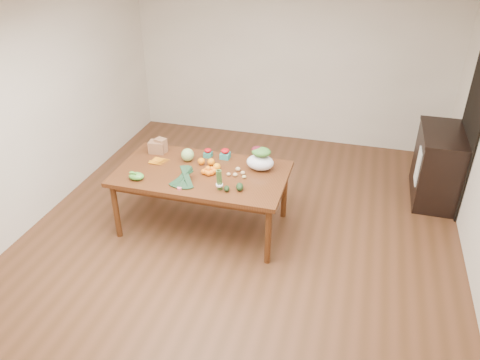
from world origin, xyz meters
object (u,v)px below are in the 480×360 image
(dining_table, at_px, (203,199))
(kale_bunch, at_px, (182,178))
(paper_bag, at_px, (157,146))
(cabbage, at_px, (188,155))
(mandarin_cluster, at_px, (208,170))
(cabinet, at_px, (437,165))
(asparagus_bundle, at_px, (219,180))
(salad_bag, at_px, (260,160))

(dining_table, bearing_deg, kale_bunch, -107.27)
(paper_bag, xyz_separation_m, cabbage, (0.44, -0.10, -0.01))
(mandarin_cluster, bearing_deg, cabinet, 29.37)
(mandarin_cluster, bearing_deg, asparagus_bundle, -52.66)
(cabinet, height_order, kale_bunch, cabinet)
(kale_bunch, bearing_deg, salad_bag, 37.64)
(dining_table, height_order, kale_bunch, kale_bunch)
(asparagus_bundle, relative_size, salad_bag, 0.79)
(cabinet, bearing_deg, mandarin_cluster, -150.63)
(cabinet, relative_size, mandarin_cluster, 5.67)
(mandarin_cluster, distance_m, kale_bunch, 0.36)
(cabinet, xyz_separation_m, kale_bunch, (-2.81, -1.77, 0.36))
(cabinet, distance_m, cabbage, 3.22)
(dining_table, relative_size, cabinet, 1.91)
(paper_bag, bearing_deg, cabbage, -13.27)
(cabbage, height_order, mandarin_cluster, cabbage)
(cabbage, relative_size, kale_bunch, 0.38)
(kale_bunch, height_order, asparagus_bundle, asparagus_bundle)
(cabbage, distance_m, asparagus_bundle, 0.79)
(cabinet, xyz_separation_m, mandarin_cluster, (-2.62, -1.47, 0.33))
(paper_bag, height_order, asparagus_bundle, asparagus_bundle)
(salad_bag, bearing_deg, mandarin_cluster, -153.87)
(kale_bunch, xyz_separation_m, salad_bag, (0.73, 0.56, 0.04))
(cabbage, bearing_deg, paper_bag, 166.73)
(cabbage, distance_m, kale_bunch, 0.56)
(cabbage, bearing_deg, kale_bunch, -74.53)
(mandarin_cluster, height_order, asparagus_bundle, asparagus_bundle)
(mandarin_cluster, bearing_deg, cabbage, 144.86)
(dining_table, height_order, cabinet, cabinet)
(dining_table, xyz_separation_m, mandarin_cluster, (0.09, -0.02, 0.43))
(cabbage, bearing_deg, dining_table, -40.97)
(kale_bunch, relative_size, salad_bag, 1.26)
(dining_table, bearing_deg, asparagus_bundle, -45.32)
(cabinet, xyz_separation_m, cabbage, (-2.96, -1.23, 0.36))
(dining_table, height_order, asparagus_bundle, asparagus_bundle)
(paper_bag, bearing_deg, mandarin_cluster, -23.77)
(dining_table, xyz_separation_m, asparagus_bundle, (0.32, -0.32, 0.50))
(dining_table, distance_m, kale_bunch, 0.57)
(asparagus_bundle, bearing_deg, dining_table, 134.68)
(cabinet, distance_m, paper_bag, 3.60)
(cabbage, height_order, kale_bunch, kale_bunch)
(asparagus_bundle, distance_m, salad_bag, 0.64)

